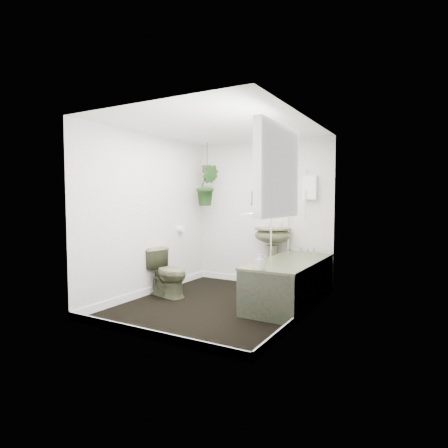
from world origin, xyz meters
The scene contains 22 objects.
floor centered at (0.00, 0.00, -0.01)m, with size 2.30×2.80×0.02m, color black.
ceiling centered at (0.00, 0.00, 2.31)m, with size 2.30×2.80×0.02m, color white.
wall_back centered at (0.00, 1.41, 1.15)m, with size 2.30×0.02×2.30m, color white.
wall_front centered at (0.00, -1.41, 1.15)m, with size 2.30×0.02×2.30m, color white.
wall_left centered at (-1.16, 0.00, 1.15)m, with size 0.02×2.80×2.30m, color white.
wall_right centered at (1.16, 0.00, 1.15)m, with size 0.02×2.80×2.30m, color white.
skirting centered at (0.00, 0.00, 0.05)m, with size 2.30×2.80×0.10m, color white.
bathtub centered at (0.80, 0.50, 0.29)m, with size 0.72×1.72×0.58m, color #4D5135, non-canonical shape.
bath_screen centered at (0.47, 0.99, 1.28)m, with size 0.04×0.72×1.40m, color silver, non-canonical shape.
shower_box centered at (0.80, 1.34, 1.55)m, with size 0.20×0.10×0.35m, color white.
oval_mirror centered at (0.25, 1.37, 1.50)m, with size 0.46×0.03×0.62m, color tan.
wall_sconce centered at (-0.15, 1.36, 1.40)m, with size 0.04×0.04×0.22m, color black.
toilet_roll_holder centered at (-1.10, 0.70, 0.90)m, with size 0.11×0.11×0.11m, color white.
window_recess centered at (1.09, -0.70, 1.65)m, with size 0.08×1.00×0.90m, color white.
window_sill centered at (1.02, -0.70, 1.23)m, with size 0.18×1.00×0.04m, color white.
window_blinds centered at (1.04, -0.70, 1.65)m, with size 0.01×0.86×0.76m, color white.
toilet centered at (-0.85, 0.02, 0.34)m, with size 0.38×0.66×0.68m, color #4D5135.
pedestal_sink centered at (0.25, 1.24, 0.47)m, with size 0.55×0.47×0.94m, color #4D5135, non-canonical shape.
sill_plant centered at (0.97, -0.40, 1.37)m, with size 0.21×0.18×0.24m, color black.
hanging_plant centered at (-0.84, 1.08, 1.60)m, with size 0.36×0.29×0.66m, color black.
soap_bottle centered at (0.72, -0.29, 0.67)m, with size 0.08×0.08×0.18m, color black.
hanging_pot centered at (-0.84, 1.08, 1.87)m, with size 0.16×0.16×0.12m, color #39261E.
Camera 1 is at (2.44, -4.16, 1.38)m, focal length 30.00 mm.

